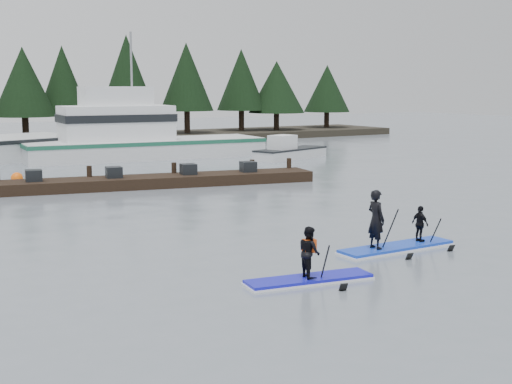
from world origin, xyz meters
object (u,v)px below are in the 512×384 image
floating_dock (157,181)px  paddleboard_solo (309,264)px  fishing_boat_medium (138,148)px  paddleboard_duo (393,232)px

floating_dock → paddleboard_solo: 17.37m
floating_dock → paddleboard_solo: paddleboard_solo is taller
fishing_boat_medium → paddleboard_solo: bearing=-99.7°
floating_dock → paddleboard_duo: bearing=-77.3°
floating_dock → paddleboard_solo: size_ratio=4.68×
fishing_boat_medium → floating_dock: bearing=-103.5°
floating_dock → paddleboard_duo: (0.39, -15.55, 0.28)m
paddleboard_solo → paddleboard_duo: bearing=29.1°
floating_dock → paddleboard_solo: bearing=-90.6°
floating_dock → paddleboard_solo: (-3.58, -17.00, 0.19)m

